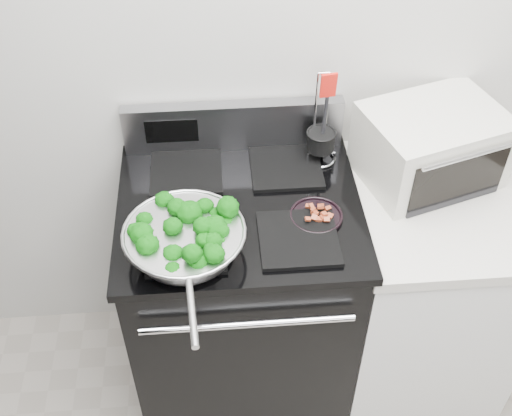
{
  "coord_description": "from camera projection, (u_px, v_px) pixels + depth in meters",
  "views": [
    {
      "loc": [
        -0.37,
        -0.09,
        2.37
      ],
      "look_at": [
        -0.25,
        1.36,
        0.98
      ],
      "focal_mm": 45.0,
      "sensor_mm": 36.0,
      "label": 1
    }
  ],
  "objects": [
    {
      "name": "utensil_holder",
      "position": [
        320.0,
        145.0,
        2.19
      ],
      "size": [
        0.11,
        0.11,
        0.35
      ],
      "rotation": [
        0.0,
        0.0,
        0.13
      ],
      "color": "silver",
      "rests_on": "gas_range"
    },
    {
      "name": "back_wall",
      "position": [
        324.0,
        36.0,
        2.05
      ],
      "size": [
        4.0,
        0.02,
        2.7
      ],
      "primitive_type": "cube",
      "color": "beige",
      "rests_on": "ground"
    },
    {
      "name": "counter",
      "position": [
        421.0,
        288.0,
        2.44
      ],
      "size": [
        0.62,
        0.68,
        0.92
      ],
      "color": "white",
      "rests_on": "floor"
    },
    {
      "name": "toaster_oven",
      "position": [
        431.0,
        146.0,
        2.13
      ],
      "size": [
        0.51,
        0.45,
        0.25
      ],
      "rotation": [
        0.0,
        0.0,
        0.3
      ],
      "color": "beige",
      "rests_on": "counter"
    },
    {
      "name": "skillet",
      "position": [
        185.0,
        240.0,
        1.88
      ],
      "size": [
        0.37,
        0.58,
        0.08
      ],
      "rotation": [
        0.0,
        0.0,
        0.07
      ],
      "color": "silver",
      "rests_on": "gas_range"
    },
    {
      "name": "bacon_plate",
      "position": [
        316.0,
        214.0,
        2.01
      ],
      "size": [
        0.17,
        0.17,
        0.04
      ],
      "rotation": [
        0.0,
        0.0,
        0.06
      ],
      "color": "black",
      "rests_on": "gas_range"
    },
    {
      "name": "gas_range",
      "position": [
        241.0,
        294.0,
        2.39
      ],
      "size": [
        0.79,
        0.69,
        1.13
      ],
      "color": "black",
      "rests_on": "floor"
    },
    {
      "name": "broccoli_pile",
      "position": [
        184.0,
        234.0,
        1.87
      ],
      "size": [
        0.29,
        0.29,
        0.1
      ],
      "primitive_type": null,
      "color": "#043206",
      "rests_on": "skillet"
    }
  ]
}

